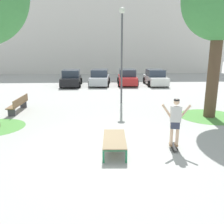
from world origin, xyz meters
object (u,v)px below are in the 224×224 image
at_px(tree_near_right, 221,0).
at_px(car_black, 71,78).
at_px(skate_box, 114,140).
at_px(car_red, 127,78).
at_px(light_post, 122,42).
at_px(park_bench, 19,104).
at_px(skater, 175,119).
at_px(car_white, 155,78).
at_px(skateboard, 174,146).
at_px(car_silver, 100,78).

bearing_deg(tree_near_right, car_black, 125.73).
xyz_separation_m(skate_box, car_red, (2.34, 16.14, 0.28)).
xyz_separation_m(car_red, light_post, (-1.38, -8.47, 3.13)).
xyz_separation_m(tree_near_right, park_bench, (-10.25, 1.60, -5.17)).
distance_m(skate_box, tree_near_right, 8.47).
height_order(skater, car_white, skater).
height_order(car_black, car_red, same).
xyz_separation_m(skateboard, park_bench, (-7.11, 5.66, 0.37)).
distance_m(skateboard, car_red, 16.07).
bearing_deg(skateboard, skate_box, -177.90).
xyz_separation_m(car_white, park_bench, (-10.07, -10.05, -0.24)).
bearing_deg(skate_box, light_post, 82.91).
xyz_separation_m(tree_near_right, car_silver, (-5.63, 11.91, -4.93)).
height_order(skateboard, park_bench, park_bench).
xyz_separation_m(skater, tree_near_right, (3.13, 4.07, 4.55)).
distance_m(tree_near_right, light_post, 5.83).
distance_m(car_black, car_red, 5.47).
relative_size(tree_near_right, car_black, 1.81).
bearing_deg(park_bench, light_post, 17.90).
distance_m(car_silver, car_white, 5.46).
relative_size(skater, car_red, 0.40).
relative_size(tree_near_right, car_red, 1.78).
relative_size(car_black, light_post, 0.72).
bearing_deg(light_post, car_silver, 99.11).
bearing_deg(skateboard, car_black, 108.42).
distance_m(car_red, park_bench, 12.73).
bearing_deg(skate_box, skater, 2.15).
bearing_deg(car_black, skater, -71.58).
bearing_deg(car_red, skater, -90.84).
relative_size(skater, car_silver, 0.39).
xyz_separation_m(car_white, light_post, (-4.11, -8.12, 3.13)).
distance_m(skate_box, light_post, 8.45).
relative_size(car_red, park_bench, 1.78).
bearing_deg(skater, park_bench, 141.47).
relative_size(car_silver, car_white, 1.03).
bearing_deg(car_white, car_silver, 177.28).
bearing_deg(park_bench, car_black, 79.33).
bearing_deg(car_white, skateboard, -100.67).
distance_m(car_red, light_post, 9.14).
xyz_separation_m(car_black, car_silver, (2.73, 0.29, 0.00)).
bearing_deg(car_red, car_silver, -178.21).
xyz_separation_m(skateboard, car_white, (2.96, 15.71, 0.61)).
bearing_deg(tree_near_right, skater, -127.62).
height_order(skateboard, skater, skater).
bearing_deg(car_white, car_black, -179.78).
xyz_separation_m(car_silver, car_white, (5.45, -0.26, 0.00)).
height_order(tree_near_right, car_white, tree_near_right).
relative_size(skater, park_bench, 0.70).
bearing_deg(skate_box, tree_near_right, 38.36).
xyz_separation_m(skateboard, light_post, (-1.15, 7.59, 3.75)).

